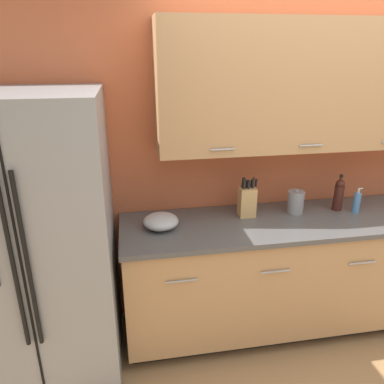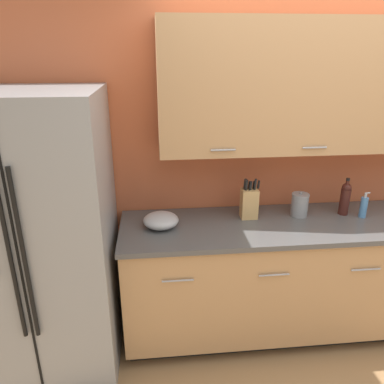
% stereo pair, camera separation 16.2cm
% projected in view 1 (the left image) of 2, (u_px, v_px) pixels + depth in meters
% --- Properties ---
extents(wall_back, '(10.00, 0.39, 2.60)m').
position_uv_depth(wall_back, '(307.00, 135.00, 2.78)').
color(wall_back, '#BC5B38').
rests_on(wall_back, ground_plane).
extents(counter_unit, '(2.59, 0.64, 0.92)m').
position_uv_depth(counter_unit, '(295.00, 271.00, 2.85)').
color(counter_unit, black).
rests_on(counter_unit, ground_plane).
extents(refrigerator, '(0.89, 0.81, 1.84)m').
position_uv_depth(refrigerator, '(39.00, 243.00, 2.33)').
color(refrigerator, gray).
rests_on(refrigerator, ground_plane).
extents(knife_block, '(0.13, 0.09, 0.30)m').
position_uv_depth(knife_block, '(247.00, 201.00, 2.67)').
color(knife_block, tan).
rests_on(knife_block, counter_unit).
extents(wine_bottle, '(0.07, 0.07, 0.28)m').
position_uv_depth(wine_bottle, '(339.00, 194.00, 2.77)').
color(wine_bottle, '#3D1914').
rests_on(wine_bottle, counter_unit).
extents(soap_dispenser, '(0.06, 0.05, 0.19)m').
position_uv_depth(soap_dispenser, '(357.00, 202.00, 2.75)').
color(soap_dispenser, '#4C7FB2').
rests_on(soap_dispenser, counter_unit).
extents(steel_canister, '(0.12, 0.12, 0.18)m').
position_uv_depth(steel_canister, '(296.00, 202.00, 2.74)').
color(steel_canister, gray).
rests_on(steel_canister, counter_unit).
extents(mixing_bowl, '(0.24, 0.24, 0.10)m').
position_uv_depth(mixing_bowl, '(161.00, 221.00, 2.52)').
color(mixing_bowl, '#A3A3A5').
rests_on(mixing_bowl, counter_unit).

